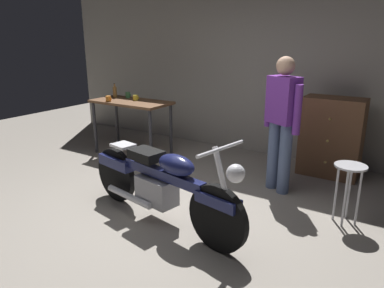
{
  "coord_description": "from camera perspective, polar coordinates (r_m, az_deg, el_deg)",
  "views": [
    {
      "loc": [
        2.25,
        -2.78,
        1.88
      ],
      "look_at": [
        0.04,
        0.7,
        0.65
      ],
      "focal_mm": 33.6,
      "sensor_mm": 36.0,
      "label": 1
    }
  ],
  "objects": [
    {
      "name": "mug_yellow_tall",
      "position": [
        5.9,
        -8.94,
        7.28
      ],
      "size": [
        0.11,
        0.08,
        0.09
      ],
      "color": "yellow",
      "rests_on": "workbench"
    },
    {
      "name": "ground_plane",
      "position": [
        4.04,
        -5.92,
        -11.22
      ],
      "size": [
        12.0,
        12.0,
        0.0
      ],
      "primitive_type": "plane",
      "color": "gray"
    },
    {
      "name": "bottle",
      "position": [
        6.23,
        -12.15,
        8.11
      ],
      "size": [
        0.06,
        0.06,
        0.24
      ],
      "color": "olive",
      "rests_on": "workbench"
    },
    {
      "name": "wooden_dresser",
      "position": [
        5.33,
        21.23,
        1.03
      ],
      "size": [
        0.8,
        0.47,
        1.1
      ],
      "color": "brown",
      "rests_on": "ground_plane"
    },
    {
      "name": "workbench",
      "position": [
        5.89,
        -9.61,
        5.7
      ],
      "size": [
        1.3,
        0.64,
        0.9
      ],
      "color": "brown",
      "rests_on": "ground_plane"
    },
    {
      "name": "person_standing",
      "position": [
        4.49,
        14.06,
        3.84
      ],
      "size": [
        0.52,
        0.37,
        1.67
      ],
      "rotation": [
        0.0,
        0.0,
        2.66
      ],
      "color": "slate",
      "rests_on": "ground_plane"
    },
    {
      "name": "mug_orange_travel",
      "position": [
        5.88,
        -13.13,
        7.03
      ],
      "size": [
        0.11,
        0.08,
        0.09
      ],
      "color": "orange",
      "rests_on": "workbench"
    },
    {
      "name": "mug_green_speckled",
      "position": [
        6.15,
        -10.16,
        7.66
      ],
      "size": [
        0.11,
        0.08,
        0.1
      ],
      "color": "#3D7F4C",
      "rests_on": "workbench"
    },
    {
      "name": "shop_stool",
      "position": [
        4.01,
        23.69,
        -4.99
      ],
      "size": [
        0.32,
        0.32,
        0.64
      ],
      "color": "#B2B2B7",
      "rests_on": "ground_plane"
    },
    {
      "name": "motorcycle",
      "position": [
        3.72,
        -5.02,
        -6.11
      ],
      "size": [
        2.16,
        0.72,
        1.0
      ],
      "rotation": [
        0.0,
        0.0,
        -0.19
      ],
      "color": "black",
      "rests_on": "ground_plane"
    },
    {
      "name": "back_wall",
      "position": [
        6.02,
        10.76,
        13.21
      ],
      "size": [
        8.0,
        0.12,
        3.1
      ],
      "primitive_type": "cube",
      "color": "gray",
      "rests_on": "ground_plane"
    }
  ]
}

